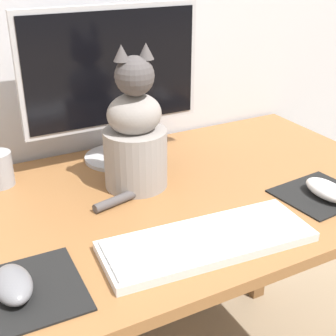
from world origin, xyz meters
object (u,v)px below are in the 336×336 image
at_px(computer_mouse_right, 326,190).
at_px(cat, 135,137).
at_px(computer_mouse_left, 13,284).
at_px(monitor, 113,79).
at_px(keyboard, 208,240).

relative_size(computer_mouse_right, cat, 0.34).
distance_m(computer_mouse_left, cat, 0.44).
xyz_separation_m(computer_mouse_right, cat, (-0.35, 0.26, 0.10)).
bearing_deg(monitor, computer_mouse_left, -129.78).
relative_size(keyboard, cat, 1.25).
distance_m(monitor, cat, 0.19).
height_order(computer_mouse_left, computer_mouse_right, computer_mouse_left).
xyz_separation_m(keyboard, computer_mouse_right, (0.33, 0.03, 0.01)).
xyz_separation_m(monitor, keyboard, (0.00, -0.45, -0.21)).
bearing_deg(computer_mouse_left, computer_mouse_right, 0.32).
relative_size(monitor, cat, 1.38).
distance_m(computer_mouse_right, cat, 0.45).
height_order(keyboard, computer_mouse_right, computer_mouse_right).
distance_m(monitor, keyboard, 0.50).
relative_size(keyboard, computer_mouse_left, 4.02).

